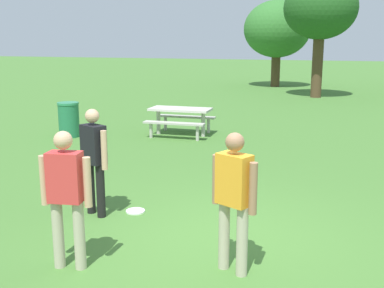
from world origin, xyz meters
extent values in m
plane|color=#447530|center=(0.00, 0.00, 0.00)|extent=(120.00, 120.00, 0.00)
cylinder|color=black|center=(-2.16, 0.32, 0.41)|extent=(0.13, 0.13, 0.82)
cylinder|color=black|center=(-1.92, 0.22, 0.41)|extent=(0.13, 0.13, 0.82)
cube|color=black|center=(-2.04, 0.27, 1.11)|extent=(0.44, 0.35, 0.58)
sphere|color=tan|center=(-2.04, 0.27, 1.53)|extent=(0.21, 0.21, 0.21)
cylinder|color=tan|center=(-2.28, 0.37, 1.06)|extent=(0.09, 0.09, 0.58)
cylinder|color=tan|center=(-1.80, 0.16, 1.06)|extent=(0.09, 0.09, 0.58)
cylinder|color=#B7AD93|center=(0.51, -0.84, 0.41)|extent=(0.13, 0.13, 0.82)
cylinder|color=#B7AD93|center=(0.27, -0.74, 0.41)|extent=(0.13, 0.13, 0.82)
cube|color=orange|center=(0.39, -0.79, 1.11)|extent=(0.44, 0.35, 0.58)
sphere|color=#9E7051|center=(0.39, -0.79, 1.53)|extent=(0.21, 0.21, 0.21)
cylinder|color=#9E7051|center=(0.63, -0.90, 1.06)|extent=(0.09, 0.09, 0.58)
cylinder|color=#9E7051|center=(0.15, -0.69, 1.06)|extent=(0.09, 0.09, 0.58)
cylinder|color=#B7AD93|center=(-1.56, -1.36, 0.41)|extent=(0.13, 0.13, 0.82)
cylinder|color=#B7AD93|center=(-1.31, -1.31, 0.41)|extent=(0.13, 0.13, 0.82)
cube|color=#D83838|center=(-1.43, -1.34, 1.11)|extent=(0.41, 0.29, 0.58)
sphere|color=tan|center=(-1.43, -1.34, 1.53)|extent=(0.21, 0.21, 0.21)
cylinder|color=tan|center=(-1.69, -1.39, 1.06)|extent=(0.09, 0.09, 0.58)
cylinder|color=tan|center=(-1.18, -1.29, 1.06)|extent=(0.09, 0.09, 0.58)
cylinder|color=white|center=(-1.53, 0.57, 0.01)|extent=(0.30, 0.30, 0.03)
cube|color=beige|center=(-3.02, 6.48, 0.74)|extent=(1.73, 0.84, 0.06)
cube|color=#B6B2A8|center=(-2.99, 5.90, 0.44)|extent=(1.71, 0.34, 0.05)
cube|color=#B6B2A8|center=(-3.04, 7.06, 0.44)|extent=(1.71, 0.34, 0.05)
cylinder|color=#B6B2A8|center=(-3.68, 6.44, 0.35)|extent=(0.11, 0.11, 0.71)
cylinder|color=#B6B2A8|center=(-3.65, 5.87, 0.21)|extent=(0.09, 0.09, 0.41)
cylinder|color=#B6B2A8|center=(-3.71, 7.02, 0.21)|extent=(0.09, 0.09, 0.41)
cylinder|color=#B6B2A8|center=(-2.35, 6.51, 0.35)|extent=(0.11, 0.11, 0.71)
cylinder|color=#B6B2A8|center=(-2.33, 5.93, 0.21)|extent=(0.09, 0.09, 0.41)
cylinder|color=#B6B2A8|center=(-2.38, 7.09, 0.21)|extent=(0.09, 0.09, 0.41)
cylinder|color=#237047|center=(-5.86, 5.26, 0.45)|extent=(0.56, 0.56, 0.90)
cylinder|color=#2E8657|center=(-5.86, 5.26, 0.93)|extent=(0.59, 0.59, 0.06)
cylinder|color=#4C3823|center=(-2.93, 21.68, 1.11)|extent=(0.51, 0.51, 2.22)
ellipsoid|color=#33702D|center=(-2.93, 21.68, 3.25)|extent=(3.76, 3.76, 3.20)
cylinder|color=#4C3823|center=(-0.23, 17.03, 1.57)|extent=(0.49, 0.49, 3.15)
ellipsoid|color=#21511E|center=(-0.23, 17.03, 4.06)|extent=(3.32, 3.32, 2.82)
camera|label=1|loc=(1.61, -5.65, 2.62)|focal=43.84mm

